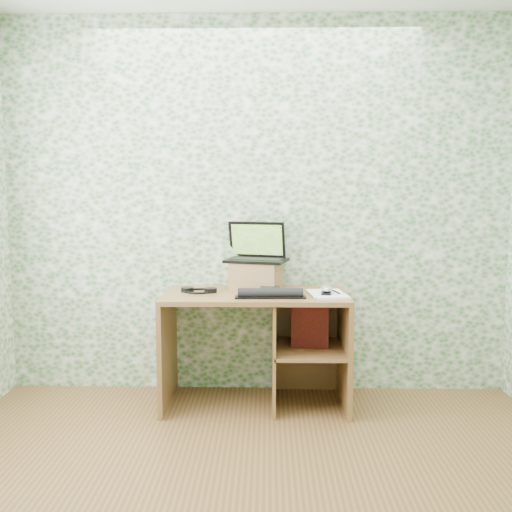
{
  "coord_description": "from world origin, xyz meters",
  "views": [
    {
      "loc": [
        0.08,
        -2.22,
        1.43
      ],
      "look_at": [
        0.0,
        1.39,
        1.0
      ],
      "focal_mm": 40.0,
      "sensor_mm": 36.0,
      "label": 1
    }
  ],
  "objects_px": {
    "laptop": "(257,252)",
    "keyboard": "(270,293)",
    "riser": "(257,276)",
    "notepad": "(327,294)",
    "desk": "(268,332)"
  },
  "relations": [
    {
      "from": "riser",
      "to": "desk",
      "type": "bearing_deg",
      "value": -56.91
    },
    {
      "from": "laptop",
      "to": "keyboard",
      "type": "bearing_deg",
      "value": -57.24
    },
    {
      "from": "desk",
      "to": "notepad",
      "type": "relative_size",
      "value": 3.83
    },
    {
      "from": "desk",
      "to": "riser",
      "type": "distance_m",
      "value": 0.39
    },
    {
      "from": "desk",
      "to": "riser",
      "type": "xyz_separation_m",
      "value": [
        -0.08,
        0.12,
        0.36
      ]
    },
    {
      "from": "riser",
      "to": "laptop",
      "type": "relative_size",
      "value": 0.69
    },
    {
      "from": "riser",
      "to": "keyboard",
      "type": "relative_size",
      "value": 0.7
    },
    {
      "from": "desk",
      "to": "notepad",
      "type": "xyz_separation_m",
      "value": [
        0.38,
        -0.1,
        0.28
      ]
    },
    {
      "from": "riser",
      "to": "notepad",
      "type": "relative_size",
      "value": 1.0
    },
    {
      "from": "desk",
      "to": "riser",
      "type": "height_order",
      "value": "riser"
    },
    {
      "from": "riser",
      "to": "laptop",
      "type": "height_order",
      "value": "laptop"
    },
    {
      "from": "keyboard",
      "to": "notepad",
      "type": "distance_m",
      "value": 0.37
    },
    {
      "from": "riser",
      "to": "notepad",
      "type": "distance_m",
      "value": 0.51
    },
    {
      "from": "desk",
      "to": "keyboard",
      "type": "distance_m",
      "value": 0.32
    },
    {
      "from": "desk",
      "to": "riser",
      "type": "bearing_deg",
      "value": 123.09
    }
  ]
}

